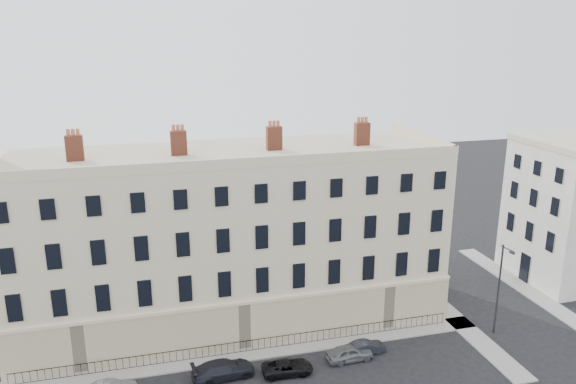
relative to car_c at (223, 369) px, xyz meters
name	(u,v)px	position (x,y,z in m)	size (l,w,h in m)	color
ground	(340,380)	(8.29, -2.51, -0.68)	(160.00, 160.00, 0.00)	black
terrace	(231,237)	(2.32, 9.46, 6.82)	(36.22, 12.22, 17.00)	beige
adjacent_building	(574,213)	(37.29, 8.49, 6.32)	(10.00, 10.00, 14.00)	beige
pavement_terrace	(197,362)	(-1.71, 2.49, -0.62)	(48.00, 2.00, 0.12)	gray
pavement_east_return	(442,308)	(21.29, 5.49, -0.62)	(2.00, 24.00, 0.12)	gray
pavement_adjacent	(521,286)	(31.29, 7.49, -0.62)	(2.00, 20.00, 0.12)	gray
railings	(246,346)	(2.29, 2.89, -0.13)	(35.00, 0.04, 0.96)	black
car_c	(223,369)	(0.00, 0.00, 0.00)	(1.90, 4.67, 1.36)	black
car_d	(287,367)	(4.71, -0.77, -0.14)	(1.78, 3.85, 1.07)	black
car_e	(350,353)	(9.87, -0.27, -0.05)	(1.49, 3.70, 1.26)	slate
car_f	(366,347)	(11.45, 0.28, -0.14)	(1.13, 3.25, 1.07)	#1F2129
streetlamp	(500,285)	(23.27, 0.36, 3.77)	(0.40, 1.73, 8.03)	#2E2E33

